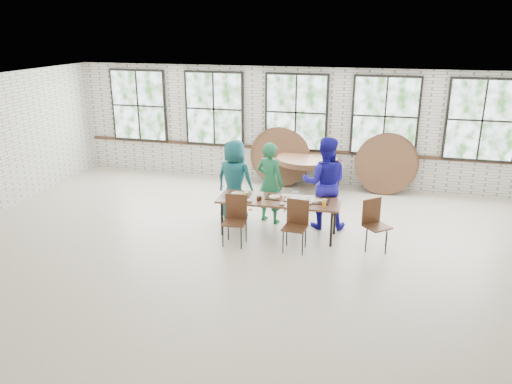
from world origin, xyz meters
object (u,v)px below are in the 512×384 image
at_px(dining_table, 279,202).
at_px(storage_table, 307,164).
at_px(chair_near_left, 235,215).
at_px(chair_near_right, 296,221).

relative_size(dining_table, storage_table, 1.30).
height_order(chair_near_left, chair_near_right, same).
xyz_separation_m(dining_table, storage_table, (0.09, 2.89, -0.00)).
distance_m(chair_near_left, chair_near_right, 1.17).
relative_size(dining_table, chair_near_right, 2.54).
relative_size(chair_near_left, storage_table, 0.51).
bearing_deg(chair_near_right, storage_table, 101.29).
bearing_deg(chair_near_right, chair_near_left, -173.67).
bearing_deg(chair_near_right, dining_table, 134.35).
relative_size(chair_near_right, storage_table, 0.51).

